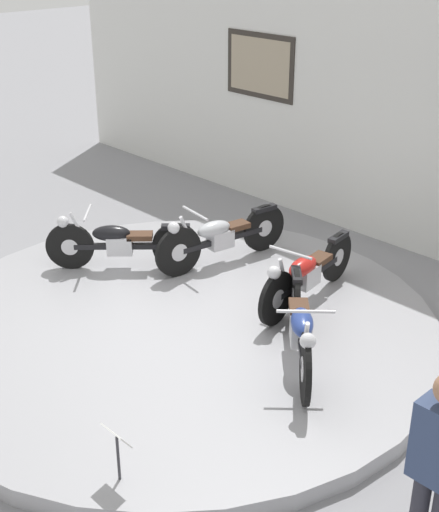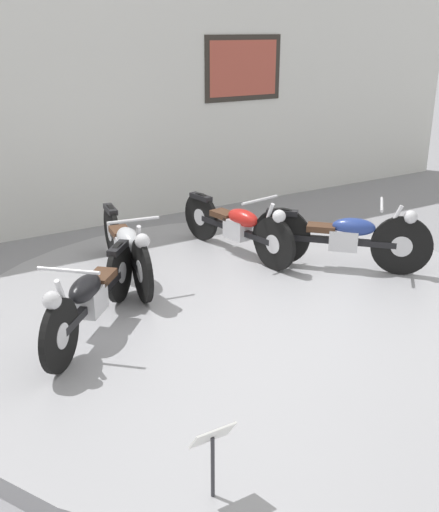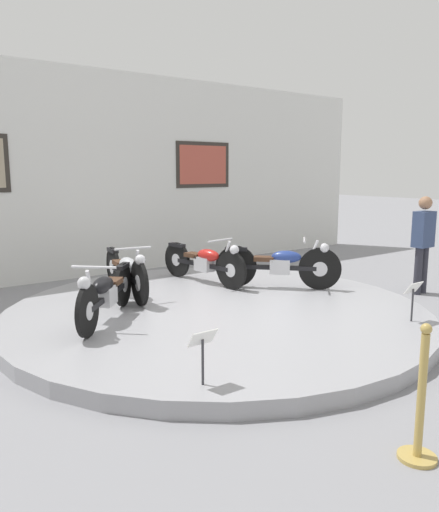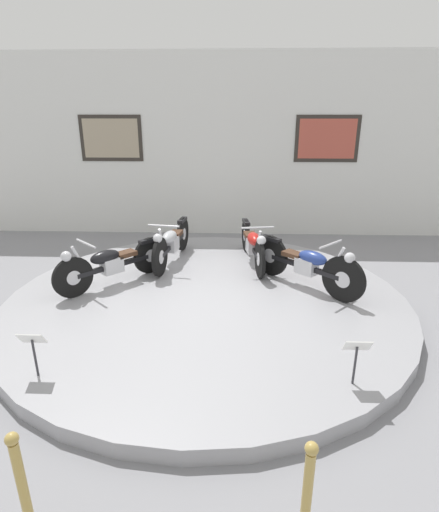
{
  "view_description": "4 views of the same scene",
  "coord_description": "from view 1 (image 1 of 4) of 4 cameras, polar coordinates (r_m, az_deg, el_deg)",
  "views": [
    {
      "loc": [
        5.34,
        -4.47,
        4.23
      ],
      "look_at": [
        0.23,
        0.42,
        0.9
      ],
      "focal_mm": 50.0,
      "sensor_mm": 36.0,
      "label": 1
    },
    {
      "loc": [
        -3.03,
        -4.43,
        2.79
      ],
      "look_at": [
        -0.13,
        0.36,
        0.65
      ],
      "focal_mm": 42.0,
      "sensor_mm": 36.0,
      "label": 2
    },
    {
      "loc": [
        -3.97,
        -5.47,
        2.07
      ],
      "look_at": [
        0.23,
        0.24,
        0.85
      ],
      "focal_mm": 35.0,
      "sensor_mm": 36.0,
      "label": 3
    },
    {
      "loc": [
        0.41,
        -5.38,
        2.74
      ],
      "look_at": [
        0.19,
        0.04,
        0.78
      ],
      "focal_mm": 28.0,
      "sensor_mm": 36.0,
      "label": 4
    }
  ],
  "objects": [
    {
      "name": "ground_plane",
      "position": [
        8.15,
        -3.28,
        -6.12
      ],
      "size": [
        60.0,
        60.0,
        0.0
      ],
      "primitive_type": "plane",
      "color": "gray"
    },
    {
      "name": "display_platform",
      "position": [
        8.1,
        -3.29,
        -5.58
      ],
      "size": [
        5.83,
        5.83,
        0.18
      ],
      "primitive_type": "cylinder",
      "color": "#99999E",
      "rests_on": "ground_plane"
    },
    {
      "name": "back_wall",
      "position": [
        10.19,
        13.73,
        11.82
      ],
      "size": [
        14.0,
        0.22,
        3.98
      ],
      "color": "silver",
      "rests_on": "ground_plane"
    },
    {
      "name": "motorcycle_black",
      "position": [
        9.12,
        -8.01,
        1.18
      ],
      "size": [
        1.38,
        1.48,
        0.78
      ],
      "color": "black",
      "rests_on": "display_platform"
    },
    {
      "name": "motorcycle_silver",
      "position": [
        9.16,
        0.05,
        1.65
      ],
      "size": [
        0.54,
        1.98,
        0.8
      ],
      "color": "black",
      "rests_on": "display_platform"
    },
    {
      "name": "motorcycle_red",
      "position": [
        8.28,
        6.99,
        -1.32
      ],
      "size": [
        0.54,
        1.96,
        0.79
      ],
      "color": "black",
      "rests_on": "display_platform"
    },
    {
      "name": "motorcycle_blue",
      "position": [
        7.14,
        6.51,
        -5.7
      ],
      "size": [
        1.46,
        1.48,
        0.81
      ],
      "color": "black",
      "rests_on": "display_platform"
    },
    {
      "name": "info_placard_front_centre",
      "position": [
        5.79,
        -8.2,
        -14.55
      ],
      "size": [
        0.26,
        0.11,
        0.51
      ],
      "color": "#333338",
      "rests_on": "display_platform"
    },
    {
      "name": "visitor_standing",
      "position": [
        5.18,
        17.06,
        -15.65
      ],
      "size": [
        0.36,
        0.22,
        1.65
      ],
      "color": "#2D2D38",
      "rests_on": "ground_plane"
    }
  ]
}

